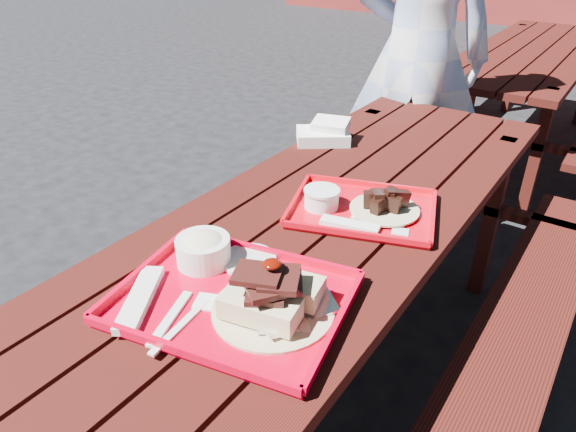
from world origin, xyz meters
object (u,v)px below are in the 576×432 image
object	(u,v)px
far_tray	(360,207)
person	(418,56)
picnic_table_far	(528,77)
picnic_table_near	(315,269)
near_tray	(237,284)

from	to	relation	value
far_tray	person	xyz separation A→B (m)	(-0.36, 1.27, 0.16)
picnic_table_far	far_tray	xyz separation A→B (m)	(0.09, -2.72, 0.21)
picnic_table_near	picnic_table_far	bearing A→B (deg)	90.00
near_tray	far_tray	bearing A→B (deg)	85.09
far_tray	person	world-z (taller)	person
picnic_table_near	picnic_table_far	xyz separation A→B (m)	(0.00, 2.80, 0.00)
picnic_table_near	picnic_table_far	size ratio (longest dim) A/B	1.00
far_tray	picnic_table_near	bearing A→B (deg)	-137.99
near_tray	person	bearing A→B (deg)	100.12
person	far_tray	bearing A→B (deg)	90.62
picnic_table_far	near_tray	xyz separation A→B (m)	(0.05, -3.23, 0.23)
picnic_table_near	picnic_table_far	distance (m)	2.80
far_tray	person	size ratio (longest dim) A/B	0.27
picnic_table_near	near_tray	size ratio (longest dim) A/B	4.21
person	picnic_table_near	bearing A→B (deg)	85.88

